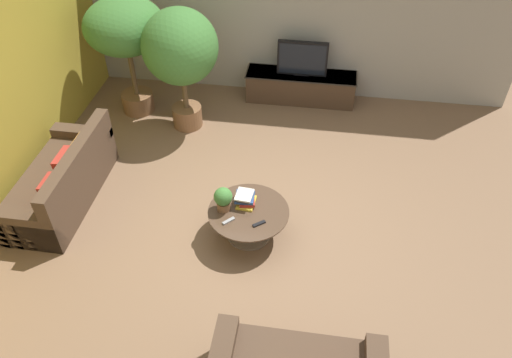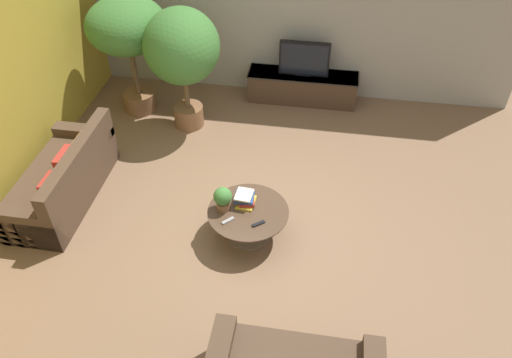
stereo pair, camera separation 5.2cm
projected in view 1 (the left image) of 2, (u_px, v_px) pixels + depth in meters
The scene contains 12 objects.
ground_plane at pixel (256, 220), 6.39m from camera, with size 24.00×24.00×0.00m, color brown.
back_wall_stone at pixel (287, 5), 7.82m from camera, with size 7.40×0.12×3.00m, color #A39E93.
media_console at pixel (301, 86), 8.37m from camera, with size 1.83×0.50×0.49m.
television at pixel (302, 59), 8.03m from camera, with size 0.81×0.13×0.57m.
coffee_table at pixel (249, 218), 6.01m from camera, with size 0.97×0.97×0.41m.
couch_by_wall at pixel (62, 182), 6.51m from camera, with size 0.84×1.88×0.84m.
potted_palm_tall at pixel (125, 31), 7.39m from camera, with size 1.21×1.21×1.88m.
potted_palm_corner at pixel (180, 51), 7.13m from camera, with size 1.10×1.10×1.90m.
potted_plant_tabletop at pixel (223, 198), 5.85m from camera, with size 0.22×0.22×0.31m.
book_stack at pixel (246, 198), 5.99m from camera, with size 0.25×0.29×0.15m.
remote_black at pixel (259, 224), 5.76m from camera, with size 0.04×0.16×0.02m, color black.
remote_silver at pixel (229, 221), 5.80m from camera, with size 0.04×0.16×0.02m, color gray.
Camera 1 is at (0.66, -4.40, 4.62)m, focal length 35.00 mm.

